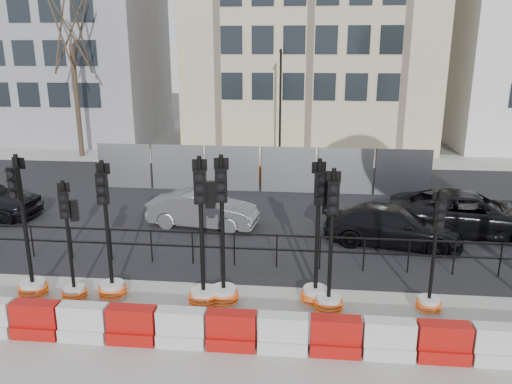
# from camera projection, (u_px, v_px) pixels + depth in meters

# --- Properties ---
(ground) EXTENTS (120.00, 120.00, 0.00)m
(ground) POSITION_uv_depth(u_px,v_px,m) (228.00, 285.00, 13.04)
(ground) COLOR #51514C
(ground) RESTS_ON ground
(sidewalk_near) EXTENTS (40.00, 6.00, 0.02)m
(sidewalk_near) POSITION_uv_depth(u_px,v_px,m) (205.00, 351.00, 10.17)
(sidewalk_near) COLOR gray
(sidewalk_near) RESTS_ON ground
(road) EXTENTS (40.00, 14.00, 0.03)m
(road) POSITION_uv_depth(u_px,v_px,m) (255.00, 205.00, 19.73)
(road) COLOR black
(road) RESTS_ON ground
(sidewalk_far) EXTENTS (40.00, 4.00, 0.02)m
(sidewalk_far) POSITION_uv_depth(u_px,v_px,m) (272.00, 158.00, 28.35)
(sidewalk_far) COLOR gray
(sidewalk_far) RESTS_ON ground
(building_grey) EXTENTS (11.00, 9.06, 14.00)m
(building_grey) POSITION_uv_depth(u_px,v_px,m) (72.00, 34.00, 33.54)
(building_grey) COLOR gray
(building_grey) RESTS_ON ground
(building_cream) EXTENTS (15.00, 10.06, 18.00)m
(building_cream) POSITION_uv_depth(u_px,v_px,m) (311.00, 0.00, 31.42)
(building_cream) COLOR tan
(building_cream) RESTS_ON ground
(kerb_railing) EXTENTS (18.00, 0.04, 1.00)m
(kerb_railing) POSITION_uv_depth(u_px,v_px,m) (234.00, 244.00, 14.00)
(kerb_railing) COLOR black
(kerb_railing) RESTS_ON ground
(heras_fencing) EXTENTS (14.33, 1.72, 2.00)m
(heras_fencing) POSITION_uv_depth(u_px,v_px,m) (275.00, 173.00, 22.25)
(heras_fencing) COLOR gray
(heras_fencing) RESTS_ON ground
(lamp_post_far) EXTENTS (0.12, 0.56, 6.00)m
(lamp_post_far) POSITION_uv_depth(u_px,v_px,m) (280.00, 103.00, 26.45)
(lamp_post_far) COLOR black
(lamp_post_far) RESTS_ON ground
(tree_bare_far) EXTENTS (2.00, 2.00, 9.00)m
(tree_bare_far) POSITION_uv_depth(u_px,v_px,m) (71.00, 36.00, 27.13)
(tree_bare_far) COLOR #473828
(tree_bare_far) RESTS_ON ground
(barrier_row) EXTENTS (16.75, 0.50, 0.80)m
(barrier_row) POSITION_uv_depth(u_px,v_px,m) (207.00, 330.00, 10.26)
(barrier_row) COLOR #AE130D
(barrier_row) RESTS_ON ground
(traffic_signal_a) EXTENTS (0.72, 0.72, 3.63)m
(traffic_signal_a) POSITION_uv_depth(u_px,v_px,m) (30.00, 270.00, 12.15)
(traffic_signal_a) COLOR beige
(traffic_signal_a) RESTS_ON ground
(traffic_signal_b) EXTENTS (0.60, 0.60, 3.05)m
(traffic_signal_b) POSITION_uv_depth(u_px,v_px,m) (73.00, 274.00, 12.02)
(traffic_signal_b) COLOR beige
(traffic_signal_b) RESTS_ON ground
(traffic_signal_c) EXTENTS (0.69, 0.69, 3.50)m
(traffic_signal_c) POSITION_uv_depth(u_px,v_px,m) (111.00, 272.00, 12.13)
(traffic_signal_c) COLOR beige
(traffic_signal_c) RESTS_ON ground
(traffic_signal_d) EXTENTS (0.72, 0.72, 3.68)m
(traffic_signal_d) POSITION_uv_depth(u_px,v_px,m) (203.00, 273.00, 11.71)
(traffic_signal_d) COLOR beige
(traffic_signal_d) RESTS_ON ground
(traffic_signal_e) EXTENTS (0.73, 0.73, 3.69)m
(traffic_signal_e) POSITION_uv_depth(u_px,v_px,m) (223.00, 276.00, 11.84)
(traffic_signal_e) COLOR beige
(traffic_signal_e) RESTS_ON ground
(traffic_signal_f) EXTENTS (0.71, 0.71, 3.60)m
(traffic_signal_f) POSITION_uv_depth(u_px,v_px,m) (317.00, 272.00, 11.81)
(traffic_signal_f) COLOR beige
(traffic_signal_f) RESTS_ON ground
(traffic_signal_g) EXTENTS (0.68, 0.68, 3.48)m
(traffic_signal_g) POSITION_uv_depth(u_px,v_px,m) (329.00, 285.00, 11.46)
(traffic_signal_g) COLOR beige
(traffic_signal_g) RESTS_ON ground
(traffic_signal_h) EXTENTS (0.59, 0.59, 3.00)m
(traffic_signal_h) POSITION_uv_depth(u_px,v_px,m) (430.00, 288.00, 11.53)
(traffic_signal_h) COLOR beige
(traffic_signal_h) RESTS_ON ground
(car_b) EXTENTS (2.23, 4.09, 1.24)m
(car_b) POSITION_uv_depth(u_px,v_px,m) (203.00, 209.00, 17.23)
(car_b) COLOR #535358
(car_b) RESTS_ON ground
(car_c) EXTENTS (3.19, 4.85, 1.24)m
(car_c) POSITION_uv_depth(u_px,v_px,m) (392.00, 226.00, 15.63)
(car_c) COLOR black
(car_c) RESTS_ON ground
(car_d) EXTENTS (3.18, 5.49, 1.42)m
(car_d) POSITION_uv_depth(u_px,v_px,m) (469.00, 213.00, 16.56)
(car_d) COLOR black
(car_d) RESTS_ON ground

